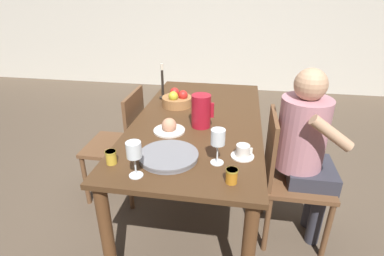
{
  "coord_description": "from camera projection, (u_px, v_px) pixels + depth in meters",
  "views": [
    {
      "loc": [
        0.27,
        -1.89,
        1.61
      ],
      "look_at": [
        0.0,
        -0.25,
        0.82
      ],
      "focal_mm": 28.0,
      "sensor_mm": 36.0,
      "label": 1
    }
  ],
  "objects": [
    {
      "name": "ground_plane",
      "position": [
        197.0,
        206.0,
        2.42
      ],
      "size": [
        20.0,
        20.0,
        0.0
      ],
      "primitive_type": "plane",
      "color": "brown"
    },
    {
      "name": "wall_back",
      "position": [
        228.0,
        7.0,
        4.64
      ],
      "size": [
        10.0,
        0.06,
        2.6
      ],
      "color": "beige",
      "rests_on": "ground_plane"
    },
    {
      "name": "dining_table",
      "position": [
        198.0,
        133.0,
        2.14
      ],
      "size": [
        0.87,
        1.7,
        0.77
      ],
      "color": "#472D19",
      "rests_on": "ground_plane"
    },
    {
      "name": "chair_person_side",
      "position": [
        287.0,
        175.0,
        1.96
      ],
      "size": [
        0.42,
        0.42,
        0.91
      ],
      "rotation": [
        0.0,
        0.0,
        -1.57
      ],
      "color": "brown",
      "rests_on": "ground_plane"
    },
    {
      "name": "chair_opposite",
      "position": [
        122.0,
        142.0,
        2.37
      ],
      "size": [
        0.42,
        0.42,
        0.91
      ],
      "rotation": [
        0.0,
        0.0,
        1.57
      ],
      "color": "brown",
      "rests_on": "ground_plane"
    },
    {
      "name": "person_seated",
      "position": [
        306.0,
        145.0,
        1.87
      ],
      "size": [
        0.39,
        0.41,
        1.19
      ],
      "rotation": [
        0.0,
        0.0,
        -1.57
      ],
      "color": "#33333D",
      "rests_on": "ground_plane"
    },
    {
      "name": "red_pitcher",
      "position": [
        201.0,
        111.0,
        1.94
      ],
      "size": [
        0.15,
        0.13,
        0.22
      ],
      "color": "#A31423",
      "rests_on": "dining_table"
    },
    {
      "name": "wine_glass_water",
      "position": [
        218.0,
        139.0,
        1.51
      ],
      "size": [
        0.07,
        0.07,
        0.19
      ],
      "color": "white",
      "rests_on": "dining_table"
    },
    {
      "name": "wine_glass_juice",
      "position": [
        134.0,
        152.0,
        1.41
      ],
      "size": [
        0.07,
        0.07,
        0.19
      ],
      "color": "white",
      "rests_on": "dining_table"
    },
    {
      "name": "teacup_near_person",
      "position": [
        243.0,
        152.0,
        1.62
      ],
      "size": [
        0.13,
        0.13,
        0.07
      ],
      "color": "silver",
      "rests_on": "dining_table"
    },
    {
      "name": "teacup_across",
      "position": [
        199.0,
        110.0,
        2.17
      ],
      "size": [
        0.13,
        0.13,
        0.07
      ],
      "color": "silver",
      "rests_on": "dining_table"
    },
    {
      "name": "serving_tray",
      "position": [
        169.0,
        156.0,
        1.61
      ],
      "size": [
        0.32,
        0.32,
        0.03
      ],
      "color": "gray",
      "rests_on": "dining_table"
    },
    {
      "name": "bread_plate",
      "position": [
        169.0,
        127.0,
        1.9
      ],
      "size": [
        0.2,
        0.2,
        0.09
      ],
      "color": "silver",
      "rests_on": "dining_table"
    },
    {
      "name": "jam_jar_amber",
      "position": [
        232.0,
        175.0,
        1.4
      ],
      "size": [
        0.06,
        0.06,
        0.07
      ],
      "color": "#C67A1E",
      "rests_on": "dining_table"
    },
    {
      "name": "jam_jar_red",
      "position": [
        111.0,
        157.0,
        1.55
      ],
      "size": [
        0.06,
        0.06,
        0.07
      ],
      "color": "gold",
      "rests_on": "dining_table"
    },
    {
      "name": "fruit_bowl",
      "position": [
        177.0,
        100.0,
        2.3
      ],
      "size": [
        0.23,
        0.23,
        0.13
      ],
      "color": "#9E6B3D",
      "rests_on": "dining_table"
    },
    {
      "name": "candlestick_tall",
      "position": [
        163.0,
        86.0,
        2.42
      ],
      "size": [
        0.06,
        0.06,
        0.29
      ],
      "color": "black",
      "rests_on": "dining_table"
    }
  ]
}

